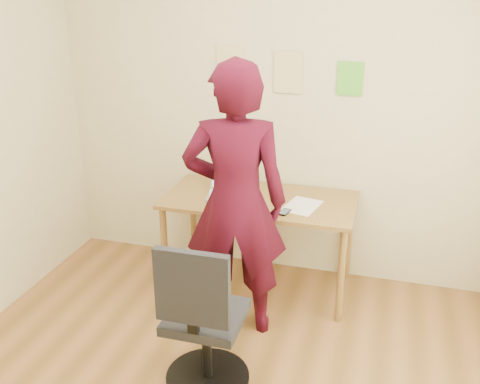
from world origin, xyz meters
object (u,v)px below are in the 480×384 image
(laptop, at_px, (231,188))
(office_chair, at_px, (203,327))
(phone, at_px, (284,212))
(desk, at_px, (260,209))
(person, at_px, (235,203))

(laptop, bearing_deg, office_chair, -90.57)
(laptop, bearing_deg, phone, -35.32)
(desk, height_order, laptop, laptop)
(office_chair, bearing_deg, laptop, 98.89)
(laptop, relative_size, person, 0.21)
(phone, bearing_deg, desk, 147.80)
(desk, distance_m, person, 0.60)
(laptop, relative_size, phone, 2.98)
(laptop, xyz_separation_m, office_chair, (0.19, -1.18, -0.38))
(office_chair, distance_m, person, 0.82)
(office_chair, xyz_separation_m, person, (0.00, 0.64, 0.50))
(desk, height_order, person, person)
(phone, height_order, person, person)
(person, bearing_deg, office_chair, 76.91)
(desk, relative_size, phone, 11.05)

